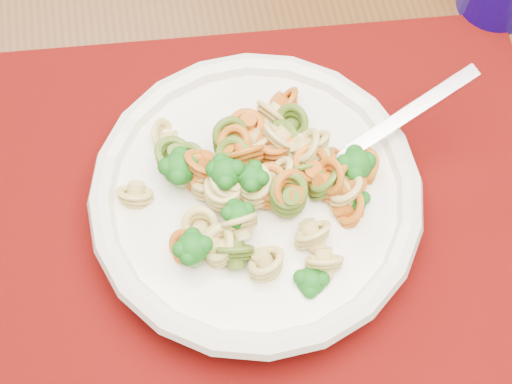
{
  "coord_description": "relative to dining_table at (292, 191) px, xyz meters",
  "views": [
    {
      "loc": [
        0.05,
        -0.43,
        1.26
      ],
      "look_at": [
        0.07,
        -0.2,
        0.78
      ],
      "focal_mm": 50.0,
      "sensor_mm": 36.0,
      "label": 1
    }
  ],
  "objects": [
    {
      "name": "dining_table",
      "position": [
        0.0,
        0.0,
        0.0
      ],
      "size": [
        1.66,
        1.17,
        0.74
      ],
      "rotation": [
        0.0,
        0.0,
        0.12
      ],
      "color": "#513016",
      "rests_on": "ground"
    },
    {
      "name": "fork",
      "position": [
        0.01,
        -0.05,
        0.13
      ],
      "size": [
        0.18,
        0.1,
        0.08
      ],
      "primitive_type": null,
      "rotation": [
        0.0,
        -0.35,
        0.42
      ],
      "color": "silver",
      "rests_on": "pasta_bowl"
    },
    {
      "name": "pasta_broccoli_heap",
      "position": [
        -0.04,
        -0.06,
        0.14
      ],
      "size": [
        0.22,
        0.22,
        0.06
      ],
      "primitive_type": null,
      "color": "#D5C269",
      "rests_on": "pasta_bowl"
    },
    {
      "name": "pasta_bowl",
      "position": [
        -0.04,
        -0.06,
        0.12
      ],
      "size": [
        0.25,
        0.25,
        0.05
      ],
      "color": "white",
      "rests_on": "placemat"
    },
    {
      "name": "placemat",
      "position": [
        -0.03,
        -0.06,
        0.09
      ],
      "size": [
        0.48,
        0.38,
        0.0
      ],
      "primitive_type": "cube",
      "rotation": [
        0.0,
        0.0,
        0.03
      ],
      "color": "#530903",
      "rests_on": "dining_table"
    }
  ]
}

